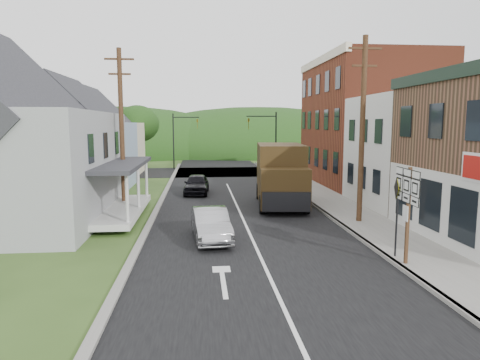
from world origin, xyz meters
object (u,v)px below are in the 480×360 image
object	(u,v)px
dark_sedan	(197,184)
silver_sedan	(211,225)
route_sign_cluster	(407,202)
delivery_van	(281,175)
warning_sign	(397,206)

from	to	relation	value
dark_sedan	silver_sedan	bearing A→B (deg)	-83.11
dark_sedan	route_sign_cluster	distance (m)	17.86
dark_sedan	delivery_van	world-z (taller)	delivery_van
silver_sedan	route_sign_cluster	distance (m)	7.87
silver_sedan	route_sign_cluster	world-z (taller)	route_sign_cluster
dark_sedan	route_sign_cluster	bearing A→B (deg)	-62.47
delivery_van	warning_sign	bearing A→B (deg)	-72.68
silver_sedan	delivery_van	bearing A→B (deg)	53.67
silver_sedan	route_sign_cluster	xyz separation A→B (m)	(6.51, -4.11, 1.63)
delivery_van	route_sign_cluster	xyz separation A→B (m)	(2.13, -11.35, 0.44)
warning_sign	route_sign_cluster	bearing A→B (deg)	-76.81
dark_sedan	warning_sign	world-z (taller)	warning_sign
delivery_van	warning_sign	size ratio (longest dim) A/B	2.36
silver_sedan	delivery_van	world-z (taller)	delivery_van
silver_sedan	dark_sedan	distance (m)	12.18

